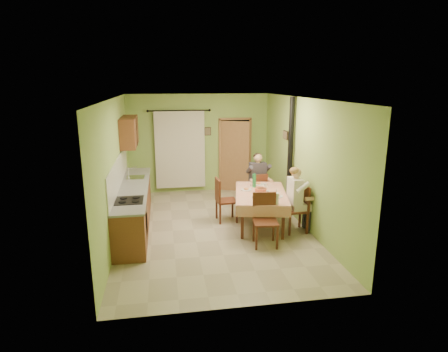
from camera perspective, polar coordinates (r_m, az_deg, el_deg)
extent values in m
cube|color=tan|center=(8.29, -1.61, -7.96)|extent=(4.00, 6.00, 0.01)
cube|color=#98BB60|center=(10.80, -3.83, 4.96)|extent=(4.00, 0.04, 2.80)
cube|color=#98BB60|center=(5.03, 2.96, -5.91)|extent=(4.00, 0.04, 2.80)
cube|color=#98BB60|center=(7.87, -16.27, 0.93)|extent=(0.04, 6.00, 2.80)
cube|color=#98BB60|center=(8.37, 12.02, 1.97)|extent=(0.04, 6.00, 2.80)
cube|color=white|center=(7.69, -1.75, 11.75)|extent=(4.00, 6.00, 0.04)
cube|color=brown|center=(8.48, -13.50, -4.69)|extent=(0.60, 3.60, 0.88)
cube|color=gray|center=(8.34, -13.68, -1.70)|extent=(0.64, 3.64, 0.04)
cube|color=white|center=(8.29, -15.78, 0.42)|extent=(0.02, 3.60, 0.66)
cube|color=silver|center=(9.11, -13.35, -0.25)|extent=(0.42, 0.42, 0.03)
cube|color=black|center=(7.38, -14.22, -3.62)|extent=(0.52, 0.56, 0.02)
cube|color=black|center=(7.52, -11.74, -6.99)|extent=(0.01, 0.55, 0.55)
cube|color=brown|center=(9.42, -14.25, 6.58)|extent=(0.35, 1.40, 0.70)
cylinder|color=black|center=(10.53, -6.88, 9.86)|extent=(1.70, 0.04, 0.04)
cube|color=silver|center=(10.69, -6.71, 3.98)|extent=(1.40, 0.06, 2.20)
cube|color=black|center=(11.00, 1.67, 3.20)|extent=(0.84, 0.03, 2.06)
cube|color=#A26D44|center=(10.91, -0.64, 3.11)|extent=(0.06, 0.06, 2.12)
cube|color=#A26D44|center=(11.08, 3.97, 3.25)|extent=(0.06, 0.06, 2.12)
cube|color=#A26D44|center=(10.83, 1.72, 8.70)|extent=(0.96, 0.06, 0.06)
cube|color=#A26D44|center=(10.84, 1.68, 2.98)|extent=(0.78, 0.34, 2.04)
cube|color=tan|center=(8.28, 5.63, -2.63)|extent=(1.42, 2.00, 0.04)
cube|color=tan|center=(7.46, 6.03, -5.46)|extent=(1.07, 0.23, 0.22)
cube|color=tan|center=(9.18, 5.27, -1.65)|extent=(1.07, 0.23, 0.22)
cube|color=tan|center=(8.30, 1.87, -3.33)|extent=(0.37, 1.78, 0.22)
cube|color=tan|center=(8.37, 9.32, -3.37)|extent=(0.37, 1.78, 0.22)
cylinder|color=white|center=(8.89, 5.28, -1.25)|extent=(0.25, 0.25, 0.02)
ellipsoid|color=#CC7233|center=(8.89, 5.28, -1.12)|extent=(0.12, 0.12, 0.05)
cylinder|color=white|center=(7.73, 5.85, -3.64)|extent=(0.25, 0.25, 0.02)
ellipsoid|color=#CC7233|center=(7.73, 5.86, -3.49)|extent=(0.12, 0.12, 0.05)
cylinder|color=white|center=(8.00, 8.06, -3.09)|extent=(0.25, 0.25, 0.02)
ellipsoid|color=#CC7233|center=(8.00, 8.07, -2.95)|extent=(0.12, 0.12, 0.05)
cylinder|color=white|center=(8.42, 3.40, -2.10)|extent=(0.25, 0.25, 0.02)
ellipsoid|color=#CC7233|center=(8.42, 3.40, -1.96)|extent=(0.12, 0.12, 0.05)
cylinder|color=#CA5B36|center=(8.31, 5.62, -2.13)|extent=(0.26, 0.26, 0.08)
cylinder|color=white|center=(7.75, 5.88, -3.60)|extent=(0.28, 0.28, 0.02)
cube|color=tan|center=(7.75, 6.23, -3.45)|extent=(0.07, 0.05, 0.03)
cube|color=tan|center=(7.75, 5.62, -3.42)|extent=(0.07, 0.05, 0.03)
cube|color=tan|center=(7.76, 6.00, -3.42)|extent=(0.07, 0.07, 0.03)
cylinder|color=silver|center=(8.09, 6.67, -2.54)|extent=(0.07, 0.07, 0.10)
cylinder|color=silver|center=(8.63, 6.30, -1.47)|extent=(0.07, 0.07, 0.10)
cylinder|color=white|center=(7.50, 7.93, -3.38)|extent=(0.11, 0.11, 0.22)
cylinder|color=silver|center=(7.49, 7.94, -3.16)|extent=(0.02, 0.02, 0.30)
cube|color=#542717|center=(9.43, 5.15, -2.17)|extent=(0.42, 0.42, 0.04)
cube|color=#542717|center=(9.21, 5.56, -1.05)|extent=(0.38, 0.08, 0.43)
cube|color=#542717|center=(7.35, 6.35, -7.01)|extent=(0.51, 0.51, 0.04)
cube|color=#542717|center=(7.45, 6.14, -4.40)|extent=(0.46, 0.09, 0.52)
cube|color=#542717|center=(8.11, 10.83, -5.12)|extent=(0.47, 0.47, 0.04)
cube|color=#542717|center=(8.10, 12.25, -3.15)|extent=(0.06, 0.45, 0.51)
cube|color=#542717|center=(8.57, 0.38, -3.80)|extent=(0.48, 0.48, 0.04)
cube|color=#542717|center=(8.44, -0.95, -2.13)|extent=(0.07, 0.45, 0.51)
cube|color=#38333D|center=(9.32, 5.38, -1.86)|extent=(0.40, 0.44, 0.16)
cube|color=#38333D|center=(9.35, 5.15, 0.41)|extent=(0.42, 0.26, 0.54)
sphere|color=tan|center=(9.25, 5.22, 2.74)|extent=(0.21, 0.21, 0.21)
ellipsoid|color=black|center=(9.28, 5.14, 3.03)|extent=(0.21, 0.21, 0.16)
cube|color=silver|center=(8.12, 11.51, -4.53)|extent=(0.42, 0.38, 0.16)
cube|color=silver|center=(7.97, 10.77, -2.22)|extent=(0.24, 0.41, 0.54)
sphere|color=tan|center=(7.87, 10.97, 0.51)|extent=(0.21, 0.21, 0.21)
ellipsoid|color=olive|center=(7.85, 10.71, 0.78)|extent=(0.21, 0.21, 0.16)
cylinder|color=black|center=(8.89, 10.03, 2.77)|extent=(0.12, 0.12, 2.80)
cylinder|color=black|center=(9.21, 9.70, -4.87)|extent=(0.24, 0.24, 0.30)
cube|color=black|center=(10.75, -2.51, 6.82)|extent=(0.19, 0.03, 0.23)
cube|color=brown|center=(9.40, 9.35, 6.19)|extent=(0.03, 0.31, 0.21)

